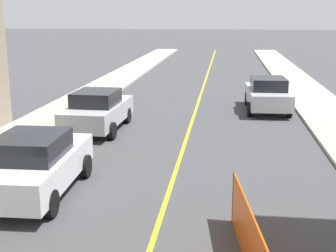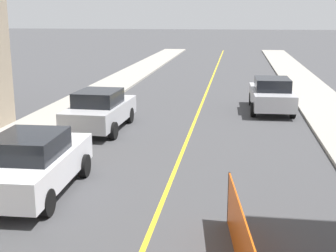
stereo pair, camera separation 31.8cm
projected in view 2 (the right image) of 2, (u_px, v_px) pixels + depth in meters
lane_stripe at (203, 101)px, 24.44m from camera, size 0.12×69.87×0.01m
sidewalk_left at (92, 97)px, 25.27m from camera, size 2.63×69.87×0.12m
sidewalk_right at (322, 103)px, 23.58m from camera, size 2.63×69.87×0.12m
safety_mesh_fence at (241, 241)px, 8.18m from camera, size 0.55×4.03×1.15m
parked_car_curb_near at (33, 163)px, 11.75m from camera, size 1.95×4.35×1.59m
parked_car_curb_mid at (100, 110)px, 18.22m from camera, size 1.95×4.36×1.59m
parked_car_curb_far at (271, 95)px, 21.71m from camera, size 1.95×4.36×1.59m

